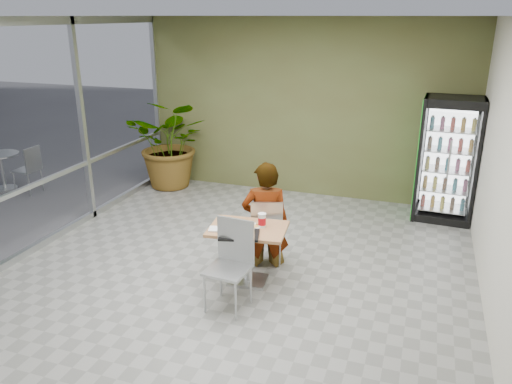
# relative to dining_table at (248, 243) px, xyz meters

# --- Properties ---
(ground) EXTENTS (7.00, 7.00, 0.00)m
(ground) POSITION_rel_dining_table_xyz_m (-0.21, 0.03, -0.54)
(ground) COLOR gray
(ground) RESTS_ON ground
(room_envelope) EXTENTS (6.00, 7.00, 3.20)m
(room_envelope) POSITION_rel_dining_table_xyz_m (-0.21, 0.03, 1.06)
(room_envelope) COLOR silver
(room_envelope) RESTS_ON ground
(storefront_frame) EXTENTS (0.10, 7.00, 3.20)m
(storefront_frame) POSITION_rel_dining_table_xyz_m (-3.21, 0.03, 1.06)
(storefront_frame) COLOR #ABAEB0
(storefront_frame) RESTS_ON ground
(dining_table) EXTENTS (1.01, 0.76, 0.75)m
(dining_table) POSITION_rel_dining_table_xyz_m (0.00, 0.00, 0.00)
(dining_table) COLOR #A87948
(dining_table) RESTS_ON ground
(chair_far) EXTENTS (0.53, 0.53, 0.94)m
(chair_far) POSITION_rel_dining_table_xyz_m (0.08, 0.52, 0.02)
(chair_far) COLOR #ABAEB0
(chair_far) RESTS_ON ground
(chair_near) EXTENTS (0.50, 0.50, 1.04)m
(chair_near) POSITION_rel_dining_table_xyz_m (-0.00, -0.53, 0.07)
(chair_near) COLOR #ABAEB0
(chair_near) RESTS_ON ground
(seated_woman) EXTENTS (0.74, 0.60, 1.74)m
(seated_woman) POSITION_rel_dining_table_xyz_m (0.04, 0.56, 0.03)
(seated_woman) COLOR black
(seated_woman) RESTS_ON ground
(pizza_plate) EXTENTS (0.34, 0.34, 0.03)m
(pizza_plate) POSITION_rel_dining_table_xyz_m (0.03, 0.03, 0.23)
(pizza_plate) COLOR white
(pizza_plate) RESTS_ON dining_table
(soda_cup) EXTENTS (0.10, 0.10, 0.18)m
(soda_cup) POSITION_rel_dining_table_xyz_m (0.16, 0.07, 0.30)
(soda_cup) COLOR white
(soda_cup) RESTS_ON dining_table
(napkin_stack) EXTENTS (0.19, 0.19, 0.02)m
(napkin_stack) POSITION_rel_dining_table_xyz_m (-0.35, -0.19, 0.23)
(napkin_stack) COLOR white
(napkin_stack) RESTS_ON dining_table
(cafeteria_tray) EXTENTS (0.54, 0.45, 0.03)m
(cafeteria_tray) POSITION_rel_dining_table_xyz_m (-0.01, -0.26, 0.23)
(cafeteria_tray) COLOR black
(cafeteria_tray) RESTS_ON dining_table
(beverage_fridge) EXTENTS (0.95, 0.75, 2.01)m
(beverage_fridge) POSITION_rel_dining_table_xyz_m (2.33, 3.05, 0.47)
(beverage_fridge) COLOR black
(beverage_fridge) RESTS_ON ground
(potted_plant) EXTENTS (1.68, 1.49, 1.75)m
(potted_plant) POSITION_rel_dining_table_xyz_m (-2.67, 3.07, 0.34)
(potted_plant) COLOR #2B6D2F
(potted_plant) RESTS_ON ground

